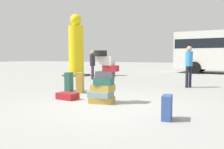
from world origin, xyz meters
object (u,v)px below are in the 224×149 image
at_px(suitcase_teal_foreground_far, 69,82).
at_px(yellow_dummy_statue, 76,49).
at_px(suitcase_tower, 103,82).
at_px(suitcase_navy_white_trunk, 167,108).
at_px(suitcase_maroon_foreground_near, 68,96).
at_px(person_bearded_onlooker, 189,63).
at_px(person_tourist_with_camera, 92,62).
at_px(suitcase_tan_upright_blue, 80,83).

height_order(suitcase_teal_foreground_far, yellow_dummy_statue, yellow_dummy_statue).
distance_m(suitcase_tower, suitcase_navy_white_trunk, 2.26).
height_order(suitcase_maroon_foreground_near, yellow_dummy_statue, yellow_dummy_statue).
xyz_separation_m(person_bearded_onlooker, person_tourist_with_camera, (-5.33, 1.41, -0.07)).
height_order(suitcase_tower, suitcase_maroon_foreground_near, suitcase_tower).
bearing_deg(person_bearded_onlooker, suitcase_teal_foreground_far, -23.44).
distance_m(suitcase_teal_foreground_far, person_bearded_onlooker, 5.01).
bearing_deg(suitcase_maroon_foreground_near, suitcase_navy_white_trunk, -10.13).
bearing_deg(suitcase_maroon_foreground_near, suitcase_tan_upright_blue, 112.19).
xyz_separation_m(suitcase_maroon_foreground_near, person_tourist_with_camera, (-2.17, 5.67, 0.87)).
relative_size(suitcase_navy_white_trunk, person_bearded_onlooker, 0.30).
relative_size(suitcase_maroon_foreground_near, suitcase_teal_foreground_far, 0.88).
bearing_deg(person_tourist_with_camera, suitcase_tower, 14.20).
xyz_separation_m(suitcase_maroon_foreground_near, suitcase_teal_foreground_far, (-0.87, 1.37, 0.26)).
bearing_deg(suitcase_navy_white_trunk, person_tourist_with_camera, 125.74).
relative_size(suitcase_tower, person_bearded_onlooker, 0.85).
bearing_deg(person_tourist_with_camera, suitcase_tan_upright_blue, 6.20).
bearing_deg(suitcase_navy_white_trunk, suitcase_tan_upright_blue, 143.70).
bearing_deg(person_tourist_with_camera, person_bearded_onlooker, 58.49).
height_order(suitcase_navy_white_trunk, suitcase_tan_upright_blue, suitcase_tan_upright_blue).
relative_size(suitcase_tower, yellow_dummy_statue, 0.37).
bearing_deg(suitcase_maroon_foreground_near, suitcase_tower, 6.62).
distance_m(suitcase_tower, yellow_dummy_statue, 9.16).
xyz_separation_m(suitcase_navy_white_trunk, person_bearded_onlooker, (-0.06, 5.36, 0.79)).
relative_size(suitcase_navy_white_trunk, suitcase_teal_foreground_far, 0.73).
bearing_deg(suitcase_maroon_foreground_near, person_bearded_onlooker, 62.13).
xyz_separation_m(suitcase_maroon_foreground_near, suitcase_navy_white_trunk, (3.22, -1.10, 0.16)).
relative_size(suitcase_maroon_foreground_near, suitcase_tan_upright_blue, 0.84).
distance_m(person_bearded_onlooker, yellow_dummy_statue, 7.98).
height_order(suitcase_navy_white_trunk, person_tourist_with_camera, person_tourist_with_camera).
relative_size(suitcase_maroon_foreground_near, suitcase_navy_white_trunk, 1.21).
relative_size(suitcase_maroon_foreground_near, person_bearded_onlooker, 0.36).
bearing_deg(suitcase_teal_foreground_far, suitcase_tan_upright_blue, -21.01).
xyz_separation_m(suitcase_maroon_foreground_near, yellow_dummy_statue, (-4.21, 7.21, 1.70)).
xyz_separation_m(suitcase_tower, suitcase_navy_white_trunk, (1.97, -1.05, -0.34)).
bearing_deg(person_bearded_onlooker, suitcase_tan_upright_blue, -17.79).
bearing_deg(suitcase_navy_white_trunk, suitcase_maroon_foreground_near, 158.38).
xyz_separation_m(suitcase_teal_foreground_far, person_tourist_with_camera, (-1.30, 4.30, 0.62)).
relative_size(person_tourist_with_camera, yellow_dummy_statue, 0.41).
height_order(person_bearded_onlooker, yellow_dummy_statue, yellow_dummy_statue).
distance_m(person_tourist_with_camera, yellow_dummy_statue, 2.68).
bearing_deg(yellow_dummy_statue, suitcase_navy_white_trunk, -48.21).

